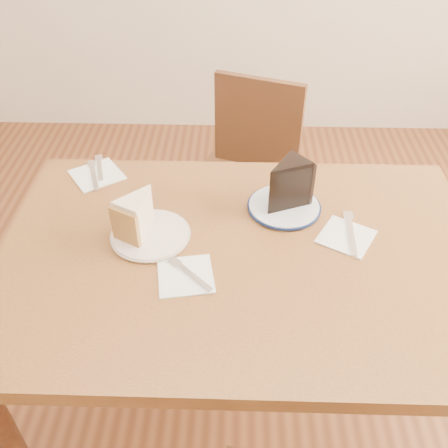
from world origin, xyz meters
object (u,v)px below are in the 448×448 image
at_px(table, 241,279).
at_px(chocolate_cake, 285,187).
at_px(plate_cream, 151,235).
at_px(plate_navy, 284,207).
at_px(carrot_cake, 140,214).
at_px(chair_far, 245,180).

xyz_separation_m(table, chocolate_cake, (0.11, 0.17, 0.17)).
relative_size(plate_cream, plate_navy, 1.02).
bearing_deg(chocolate_cake, plate_cream, 68.66).
xyz_separation_m(plate_cream, plate_navy, (0.34, 0.13, 0.00)).
relative_size(plate_cream, chocolate_cake, 1.60).
bearing_deg(carrot_cake, chocolate_cake, 44.18).
xyz_separation_m(table, carrot_cake, (-0.25, 0.06, 0.16)).
xyz_separation_m(plate_navy, chocolate_cake, (-0.00, -0.00, 0.07)).
distance_m(table, plate_cream, 0.26).
xyz_separation_m(chair_far, plate_navy, (0.09, -0.54, 0.29)).
bearing_deg(chocolate_cake, table, 105.52).
distance_m(chair_far, carrot_cake, 0.79).
distance_m(plate_navy, carrot_cake, 0.39).
xyz_separation_m(table, plate_cream, (-0.23, 0.05, 0.10)).
relative_size(chair_far, chocolate_cake, 6.88).
xyz_separation_m(table, plate_navy, (0.11, 0.17, 0.10)).
bearing_deg(plate_navy, chair_far, 99.93).
distance_m(plate_cream, plate_navy, 0.37).
height_order(carrot_cake, chocolate_cake, chocolate_cake).
height_order(plate_navy, carrot_cake, carrot_cake).
relative_size(table, carrot_cake, 11.13).
height_order(table, carrot_cake, carrot_cake).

